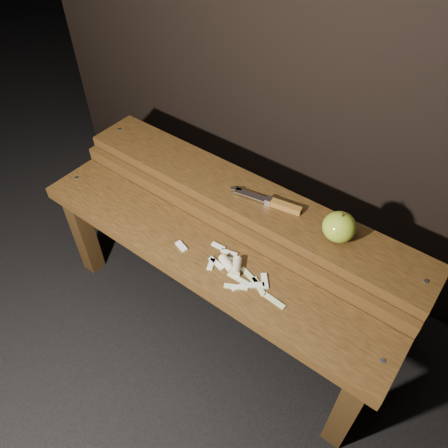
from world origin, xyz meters
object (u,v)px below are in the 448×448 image
Objects in this scene: bench_front_tier at (200,269)px; apple at (339,227)px; bench_rear_tier at (244,213)px; knife at (277,204)px.

bench_front_tier is 12.62× the size of apple.
apple is (0.31, 0.00, 0.13)m from bench_rear_tier.
apple reaches higher than bench_rear_tier.
bench_rear_tier is (0.00, 0.23, 0.06)m from bench_front_tier.
bench_rear_tier reaches higher than bench_front_tier.
apple reaches higher than knife.
apple reaches higher than bench_front_tier.
bench_rear_tier is at bearing -179.20° from apple.
bench_rear_tier is 5.21× the size of knife.
apple is 0.41× the size of knife.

